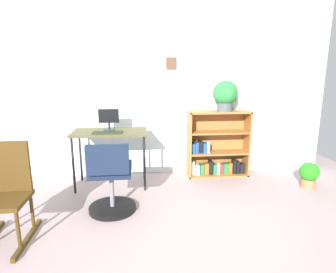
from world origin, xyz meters
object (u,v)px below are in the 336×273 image
(monitor, at_px, (109,119))
(bookshelf_low, at_px, (216,147))
(office_chair, at_px, (111,182))
(rocking_chair, at_px, (5,192))
(keyboard, at_px, (108,132))
(desk, at_px, (110,136))
(potted_plant_on_shelf, at_px, (225,94))
(potted_plant_floor, at_px, (309,174))

(monitor, distance_m, bookshelf_low, 1.62)
(office_chair, bearing_deg, rocking_chair, -156.56)
(keyboard, xyz_separation_m, office_chair, (0.09, -0.66, -0.41))
(keyboard, xyz_separation_m, rocking_chair, (-0.81, -1.05, -0.31))
(desk, xyz_separation_m, office_chair, (0.07, -0.79, -0.33))
(monitor, bearing_deg, office_chair, -84.40)
(desk, distance_m, bookshelf_low, 1.57)
(desk, height_order, monitor, monitor)
(desk, distance_m, office_chair, 0.86)
(bookshelf_low, bearing_deg, rocking_chair, -147.99)
(monitor, bearing_deg, keyboard, -90.82)
(desk, relative_size, potted_plant_on_shelf, 2.22)
(office_chair, height_order, rocking_chair, rocking_chair)
(rocking_chair, bearing_deg, monitor, 56.75)
(desk, relative_size, bookshelf_low, 1.00)
(rocking_chair, bearing_deg, potted_plant_on_shelf, 30.12)
(monitor, relative_size, keyboard, 0.76)
(potted_plant_on_shelf, bearing_deg, monitor, -174.05)
(monitor, bearing_deg, potted_plant_floor, -8.66)
(office_chair, relative_size, potted_plant_floor, 2.38)
(desk, height_order, office_chair, office_chair)
(bookshelf_low, relative_size, potted_plant_floor, 2.80)
(monitor, relative_size, rocking_chair, 0.32)
(desk, xyz_separation_m, bookshelf_low, (1.52, 0.28, -0.27))
(desk, bearing_deg, keyboard, -95.73)
(office_chair, bearing_deg, desk, 95.24)
(rocking_chair, bearing_deg, bookshelf_low, 32.01)
(desk, bearing_deg, potted_plant_floor, -7.41)
(potted_plant_on_shelf, bearing_deg, bookshelf_low, 147.60)
(desk, height_order, potted_plant_floor, desk)
(monitor, xyz_separation_m, potted_plant_on_shelf, (1.62, 0.17, 0.30))
(bookshelf_low, xyz_separation_m, potted_plant_on_shelf, (0.09, -0.05, 0.78))
(monitor, height_order, bookshelf_low, monitor)
(potted_plant_on_shelf, distance_m, potted_plant_floor, 1.54)
(bookshelf_low, bearing_deg, keyboard, -164.68)
(potted_plant_on_shelf, bearing_deg, office_chair, -146.33)
(monitor, xyz_separation_m, keyboard, (-0.00, -0.20, -0.14))
(keyboard, height_order, potted_plant_on_shelf, potted_plant_on_shelf)
(potted_plant_floor, bearing_deg, potted_plant_on_shelf, 150.72)
(keyboard, bearing_deg, office_chair, -82.50)
(desk, relative_size, rocking_chair, 1.08)
(keyboard, distance_m, office_chair, 0.78)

